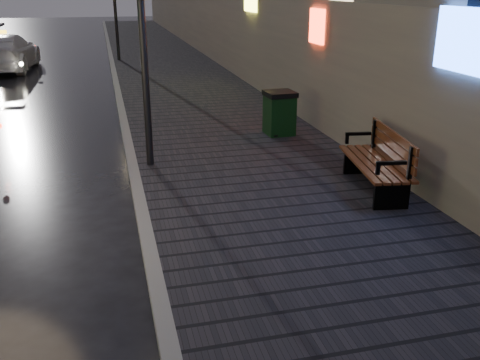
{
  "coord_description": "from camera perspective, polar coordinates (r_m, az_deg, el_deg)",
  "views": [
    {
      "loc": [
        1.09,
        -4.3,
        3.57
      ],
      "look_at": [
        2.9,
        2.83,
        0.85
      ],
      "focal_mm": 40.0,
      "sensor_mm": 36.0,
      "label": 1
    }
  ],
  "objects": [
    {
      "name": "curb",
      "position": [
        25.54,
        -13.47,
        11.89
      ],
      "size": [
        0.2,
        58.0,
        0.15
      ],
      "primitive_type": "cube",
      "color": "slate",
      "rests_on": "ground"
    },
    {
      "name": "trash_bin",
      "position": [
        12.82,
        4.23,
        7.19
      ],
      "size": [
        0.71,
        0.71,
        1.03
      ],
      "rotation": [
        0.0,
        0.0,
        0.05
      ],
      "color": "black",
      "rests_on": "sidewalk"
    },
    {
      "name": "taxi_mid",
      "position": [
        25.56,
        -23.77,
        12.36
      ],
      "size": [
        2.53,
        5.48,
        1.55
      ],
      "primitive_type": "imported",
      "rotation": [
        0.0,
        0.0,
        3.07
      ],
      "color": "white",
      "rests_on": "ground"
    },
    {
      "name": "sidewalk",
      "position": [
        25.69,
        -8.0,
        12.29
      ],
      "size": [
        4.6,
        58.0,
        0.15
      ],
      "primitive_type": "cube",
      "color": "black",
      "rests_on": "ground"
    },
    {
      "name": "bench",
      "position": [
        9.54,
        14.7,
        1.99
      ],
      "size": [
        1.02,
        2.15,
        1.06
      ],
      "rotation": [
        0.0,
        0.0,
        -0.16
      ],
      "color": "black",
      "rests_on": "sidewalk"
    }
  ]
}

